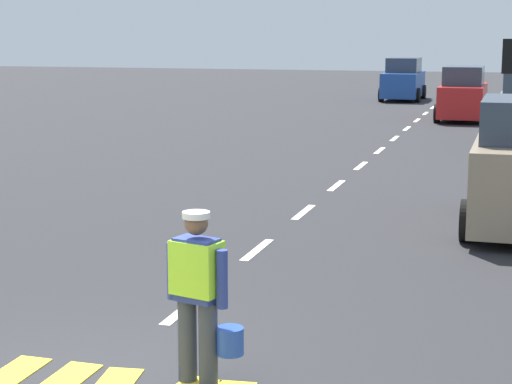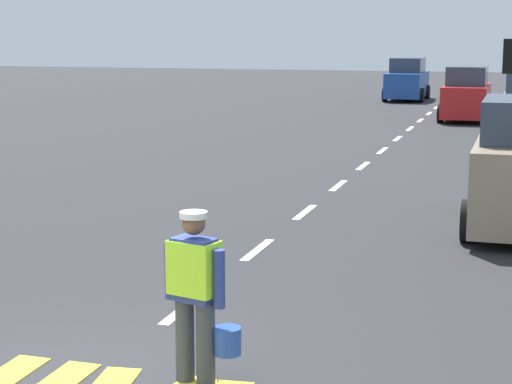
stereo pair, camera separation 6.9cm
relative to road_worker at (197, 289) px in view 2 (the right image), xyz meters
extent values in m
plane|color=#28282B|center=(-0.98, 20.46, -0.93)|extent=(96.00, 96.00, 0.00)
cube|color=silver|center=(-0.98, 2.16, -0.93)|extent=(0.14, 1.40, 0.01)
cube|color=silver|center=(-0.98, 5.16, -0.93)|extent=(0.14, 1.40, 0.01)
cube|color=silver|center=(-0.98, 8.16, -0.93)|extent=(0.14, 1.40, 0.01)
cube|color=silver|center=(-0.98, 11.16, -0.93)|extent=(0.14, 1.40, 0.01)
cube|color=silver|center=(-0.98, 14.16, -0.93)|extent=(0.14, 1.40, 0.01)
cube|color=silver|center=(-0.98, 17.16, -0.93)|extent=(0.14, 1.40, 0.01)
cube|color=silver|center=(-0.98, 20.16, -0.93)|extent=(0.14, 1.40, 0.01)
cube|color=silver|center=(-0.98, 23.16, -0.93)|extent=(0.14, 1.40, 0.01)
cube|color=silver|center=(-0.98, 26.16, -0.93)|extent=(0.14, 1.40, 0.01)
cube|color=silver|center=(-0.98, 29.16, -0.93)|extent=(0.14, 1.40, 0.01)
cube|color=silver|center=(-0.98, 32.16, -0.93)|extent=(0.14, 1.40, 0.01)
cube|color=silver|center=(-0.98, 35.16, -0.93)|extent=(0.14, 1.40, 0.01)
cube|color=silver|center=(-0.98, 38.16, -0.93)|extent=(0.14, 1.40, 0.01)
cube|color=silver|center=(-0.98, 41.16, -0.93)|extent=(0.14, 1.40, 0.01)
cube|color=silver|center=(-0.98, 44.16, -0.93)|extent=(0.14, 1.40, 0.01)
cube|color=silver|center=(-0.98, 47.16, -0.93)|extent=(0.14, 1.40, 0.01)
cylinder|color=#383D4C|center=(-0.14, 0.03, -0.52)|extent=(0.18, 0.18, 0.82)
cylinder|color=#383D4C|center=(0.09, -0.03, -0.52)|extent=(0.18, 0.18, 0.82)
cube|color=navy|center=(-0.02, 0.00, 0.19)|extent=(0.45, 0.33, 0.60)
cube|color=#A5EA33|center=(-0.02, 0.00, 0.21)|extent=(0.52, 0.39, 0.51)
cylinder|color=navy|center=(-0.30, 0.07, 0.14)|extent=(0.11, 0.11, 0.55)
cylinder|color=navy|center=(0.25, -0.07, 0.14)|extent=(0.11, 0.11, 0.55)
sphere|color=brown|center=(-0.02, 0.00, 0.63)|extent=(0.22, 0.22, 0.22)
cylinder|color=silver|center=(-0.02, 0.00, 0.71)|extent=(0.26, 0.26, 0.06)
cylinder|color=#2347B7|center=(0.29, 0.02, -0.48)|extent=(0.26, 0.26, 0.26)
cylinder|color=black|center=(2.13, 20.52, -0.59)|extent=(0.22, 0.68, 0.68)
cylinder|color=black|center=(2.13, 17.97, -0.59)|extent=(0.22, 0.68, 0.68)
cube|color=red|center=(0.64, 26.83, -0.18)|extent=(1.61, 4.04, 1.15)
cube|color=#2D3847|center=(0.64, 26.72, 0.75)|extent=(1.42, 2.22, 0.70)
cylinder|color=black|center=(-0.19, 28.08, -0.59)|extent=(0.22, 0.68, 0.68)
cylinder|color=black|center=(1.46, 28.08, -0.59)|extent=(0.22, 0.68, 0.68)
cylinder|color=black|center=(-0.19, 25.57, -0.59)|extent=(0.22, 0.68, 0.68)
cylinder|color=black|center=(1.46, 25.57, -0.59)|extent=(0.22, 0.68, 0.68)
cylinder|color=black|center=(2.05, 9.11, -0.59)|extent=(0.22, 0.68, 0.68)
cylinder|color=black|center=(2.05, 6.68, -0.59)|extent=(0.22, 0.68, 0.68)
cube|color=#1E4799|center=(-2.83, 36.15, -0.16)|extent=(1.68, 4.05, 1.17)
cube|color=#2D3847|center=(-2.83, 36.25, 0.77)|extent=(1.48, 2.23, 0.70)
cylinder|color=black|center=(-1.97, 34.90, -0.59)|extent=(0.22, 0.68, 0.68)
cylinder|color=black|center=(-3.69, 34.90, -0.59)|extent=(0.22, 0.68, 0.68)
cylinder|color=black|center=(-1.97, 37.41, -0.59)|extent=(0.22, 0.68, 0.68)
cylinder|color=black|center=(-3.69, 37.41, -0.59)|extent=(0.22, 0.68, 0.68)
camera|label=1|loc=(2.80, -7.47, 2.37)|focal=62.14mm
camera|label=2|loc=(2.87, -7.45, 2.37)|focal=62.14mm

